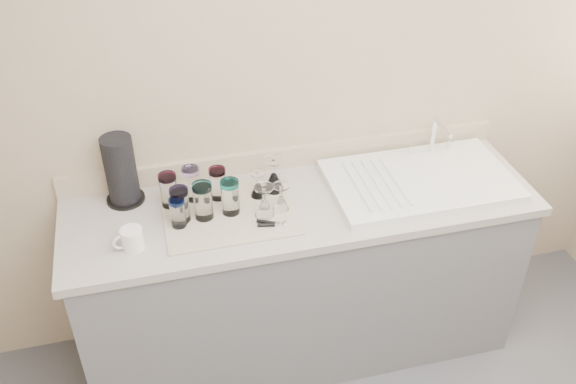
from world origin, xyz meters
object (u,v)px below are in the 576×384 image
object	(u,v)px
paper_towel_roll	(121,171)
tumbler_purple	(218,183)
tumbler_extra	(178,212)
tumbler_cyan	(191,183)
white_mug	(132,239)
tumbler_blue	(203,201)
goblet_front_left	(264,206)
goblet_front_right	(281,201)
tumbler_magenta	(180,205)
goblet_back_right	(274,179)
sink_unit	(420,180)
tumbler_lavender	(230,197)
tumbler_teal	(169,190)
can_opener	(272,224)
goblet_back_left	(258,188)

from	to	relation	value
paper_towel_roll	tumbler_purple	bearing A→B (deg)	-13.00
tumbler_extra	tumbler_cyan	bearing A→B (deg)	65.74
tumbler_extra	white_mug	world-z (taller)	tumbler_extra
tumbler_blue	tumbler_extra	distance (m)	0.11
goblet_front_left	goblet_front_right	world-z (taller)	goblet_front_left
tumbler_magenta	tumbler_extra	size ratio (longest dim) A/B	1.19
goblet_back_right	paper_towel_roll	bearing A→B (deg)	171.82
tumbler_cyan	goblet_front_left	bearing A→B (deg)	-35.02
goblet_front_left	goblet_front_right	distance (m)	0.08
goblet_back_right	tumbler_magenta	bearing A→B (deg)	-164.15
sink_unit	tumbler_lavender	distance (m)	0.87
tumbler_magenta	sink_unit	bearing A→B (deg)	0.71
tumbler_teal	tumbler_magenta	bearing A→B (deg)	-73.39
tumbler_cyan	can_opener	distance (m)	0.40
goblet_front_right	tumbler_magenta	bearing A→B (deg)	176.25
tumbler_purple	goblet_back_right	size ratio (longest dim) A/B	0.93
tumbler_purple	goblet_front_left	size ratio (longest dim) A/B	1.00
tumbler_lavender	goblet_back_right	bearing A→B (deg)	28.62
tumbler_teal	tumbler_extra	distance (m)	0.15
goblet_back_left	can_opener	xyz separation A→B (m)	(0.01, -0.22, -0.03)
tumbler_extra	goblet_back_right	xyz separation A→B (m)	(0.44, 0.15, -0.01)
tumbler_teal	tumbler_cyan	distance (m)	0.10
tumbler_extra	tumbler_lavender	bearing A→B (deg)	9.09
tumbler_blue	goblet_back_right	xyz separation A→B (m)	(0.33, 0.12, -0.03)
sink_unit	tumbler_teal	world-z (taller)	sink_unit
tumbler_lavender	can_opener	xyz separation A→B (m)	(0.15, -0.13, -0.07)
tumbler_blue	goblet_front_right	world-z (taller)	tumbler_blue
tumbler_magenta	goblet_front_right	size ratio (longest dim) A/B	1.27
tumbler_purple	goblet_front_right	size ratio (longest dim) A/B	1.20
sink_unit	white_mug	distance (m)	1.29
tumbler_lavender	tumbler_extra	bearing A→B (deg)	-170.91
tumbler_cyan	paper_towel_roll	bearing A→B (deg)	166.22
tumbler_extra	can_opener	distance (m)	0.39
tumbler_teal	goblet_back_right	size ratio (longest dim) A/B	0.97
goblet_back_right	white_mug	world-z (taller)	goblet_back_right
tumbler_purple	goblet_front_right	xyz separation A→B (m)	(0.24, -0.15, -0.03)
tumbler_purple	paper_towel_roll	size ratio (longest dim) A/B	0.47
tumbler_lavender	tumbler_magenta	bearing A→B (deg)	-179.11
sink_unit	white_mug	xyz separation A→B (m)	(-1.28, -0.13, 0.03)
tumbler_lavender	goblet_back_left	bearing A→B (deg)	32.90
tumbler_lavender	goblet_front_right	world-z (taller)	tumbler_lavender
tumbler_cyan	tumbler_extra	size ratio (longest dim) A/B	1.18
can_opener	white_mug	bearing A→B (deg)	179.42
tumbler_cyan	tumbler_purple	distance (m)	0.11
tumbler_extra	paper_towel_roll	xyz separation A→B (m)	(-0.21, 0.24, 0.08)
sink_unit	tumbler_teal	xyz separation A→B (m)	(-1.11, 0.11, 0.07)
tumbler_teal	white_mug	world-z (taller)	tumbler_teal
white_mug	paper_towel_roll	xyz separation A→B (m)	(-0.01, 0.33, 0.11)
goblet_front_left	paper_towel_roll	size ratio (longest dim) A/B	0.47
tumbler_blue	goblet_back_right	bearing A→B (deg)	20.52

